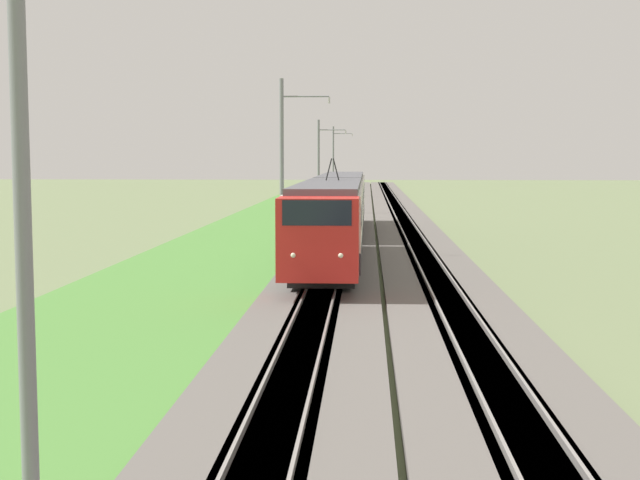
{
  "coord_description": "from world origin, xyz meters",
  "views": [
    {
      "loc": [
        -5.19,
        -1.7,
        5.29
      ],
      "look_at": [
        26.73,
        0.0,
        2.3
      ],
      "focal_mm": 50.0,
      "sensor_mm": 36.0,
      "label": 1
    }
  ],
  "objects_px": {
    "catenary_mast_mid": "(283,168)",
    "catenary_mast_far": "(319,167)",
    "catenary_mast_distant": "(334,161)",
    "passenger_train": "(337,207)",
    "catenary_mast_near": "(27,203)"
  },
  "relations": [
    {
      "from": "catenary_mast_mid",
      "to": "catenary_mast_distant",
      "type": "distance_m",
      "value": 68.06
    },
    {
      "from": "catenary_mast_mid",
      "to": "catenary_mast_far",
      "type": "relative_size",
      "value": 1.08
    },
    {
      "from": "passenger_train",
      "to": "catenary_mast_distant",
      "type": "xyz_separation_m",
      "value": [
        63.06,
        2.58,
        2.24
      ]
    },
    {
      "from": "catenary_mast_near",
      "to": "catenary_mast_far",
      "type": "distance_m",
      "value": 68.06
    },
    {
      "from": "passenger_train",
      "to": "catenary_mast_mid",
      "type": "bearing_deg",
      "value": -27.26
    },
    {
      "from": "catenary_mast_mid",
      "to": "catenary_mast_distant",
      "type": "relative_size",
      "value": 1.01
    },
    {
      "from": "catenary_mast_far",
      "to": "catenary_mast_near",
      "type": "bearing_deg",
      "value": 180.0
    },
    {
      "from": "catenary_mast_near",
      "to": "catenary_mast_far",
      "type": "bearing_deg",
      "value": -0.0
    },
    {
      "from": "catenary_mast_near",
      "to": "catenary_mast_mid",
      "type": "xyz_separation_m",
      "value": [
        34.03,
        0.0,
        0.04
      ]
    },
    {
      "from": "passenger_train",
      "to": "catenary_mast_near",
      "type": "distance_m",
      "value": 39.19
    },
    {
      "from": "passenger_train",
      "to": "catenary_mast_near",
      "type": "height_order",
      "value": "catenary_mast_near"
    },
    {
      "from": "passenger_train",
      "to": "catenary_mast_mid",
      "type": "relative_size",
      "value": 4.31
    },
    {
      "from": "passenger_train",
      "to": "catenary_mast_near",
      "type": "relative_size",
      "value": 4.35
    },
    {
      "from": "passenger_train",
      "to": "catenary_mast_distant",
      "type": "bearing_deg",
      "value": -177.66
    },
    {
      "from": "passenger_train",
      "to": "catenary_mast_distant",
      "type": "height_order",
      "value": "catenary_mast_distant"
    }
  ]
}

